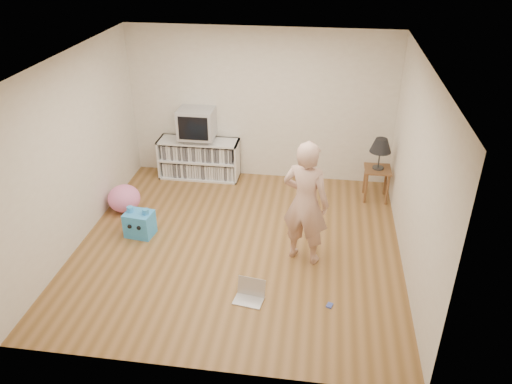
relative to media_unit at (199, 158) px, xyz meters
The scene contains 13 objects.
ground 2.32m from the media_unit, 62.55° to the right, with size 4.50×4.50×0.00m, color brown.
walls 2.48m from the media_unit, 62.55° to the right, with size 4.52×4.52×2.60m.
ceiling 3.21m from the media_unit, 62.55° to the right, with size 4.50×4.50×0.01m, color white.
media_unit is the anchor object (origin of this frame).
dvd_deck 0.39m from the media_unit, 90.00° to the right, with size 0.45×0.35×0.07m, color gray.
crt_tv 0.67m from the media_unit, 90.00° to the right, with size 0.60×0.53×0.50m.
side_table 3.07m from the media_unit, ahead, with size 0.42×0.42×0.55m.
table_lamp 3.13m from the media_unit, ahead, with size 0.34×0.34×0.52m.
person 3.00m from the media_unit, 48.12° to the right, with size 0.63×0.41×1.72m, color #D8A893.
laptop 3.43m from the media_unit, 66.08° to the right, with size 0.39×0.33×0.24m.
playing_cards 3.93m from the media_unit, 53.11° to the right, with size 0.07×0.09×0.02m, color #495AC3.
plush_blue 2.02m from the media_unit, 101.82° to the right, with size 0.42×0.37×0.45m.
plush_pink 1.61m from the media_unit, 123.74° to the right, with size 0.50×0.50×0.43m, color pink.
Camera 1 is at (1.07, -5.75, 4.08)m, focal length 35.00 mm.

